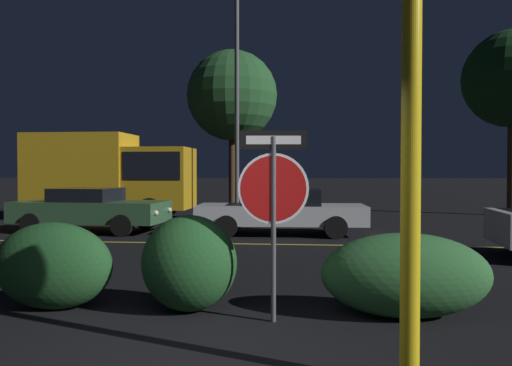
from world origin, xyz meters
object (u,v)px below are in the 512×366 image
object	(u,v)px
stop_sign	(273,189)
passing_car_1	(90,209)
hedge_bush_1	(53,266)
hedge_bush_3	(405,275)
yellow_pole_right	(411,190)
street_lamp	(237,85)
hedge_bush_2	(189,263)
delivery_truck	(112,173)
passing_car_2	(282,211)
tree_0	(232,96)

from	to	relation	value
stop_sign	passing_car_1	world-z (taller)	stop_sign
hedge_bush_1	hedge_bush_3	distance (m)	4.40
yellow_pole_right	street_lamp	bearing A→B (deg)	103.46
hedge_bush_2	delivery_truck	world-z (taller)	delivery_truck
hedge_bush_3	delivery_truck	world-z (taller)	delivery_truck
stop_sign	yellow_pole_right	world-z (taller)	yellow_pole_right
stop_sign	delivery_truck	size ratio (longest dim) A/B	0.37
yellow_pole_right	hedge_bush_1	world-z (taller)	yellow_pole_right
passing_car_2	yellow_pole_right	bearing A→B (deg)	-173.30
hedge_bush_3	delivery_truck	distance (m)	14.45
yellow_pole_right	delivery_truck	bearing A→B (deg)	119.88
yellow_pole_right	hedge_bush_2	distance (m)	3.21
passing_car_1	delivery_truck	xyz separation A→B (m)	(-0.90, 3.96, 1.02)
hedge_bush_2	street_lamp	size ratio (longest dim) A/B	0.15
yellow_pole_right	street_lamp	xyz separation A→B (m)	(-3.20, 13.39, 3.21)
stop_sign	street_lamp	world-z (taller)	street_lamp
hedge_bush_2	delivery_truck	size ratio (longest dim) A/B	0.20
yellow_pole_right	hedge_bush_3	size ratio (longest dim) A/B	1.59
delivery_truck	street_lamp	bearing A→B (deg)	85.65
hedge_bush_1	delivery_truck	world-z (taller)	delivery_truck
passing_car_1	hedge_bush_1	bearing A→B (deg)	24.41
hedge_bush_3	passing_car_2	xyz separation A→B (m)	(-1.80, 7.73, 0.14)
delivery_truck	street_lamp	distance (m)	5.66
hedge_bush_3	passing_car_2	bearing A→B (deg)	103.13
hedge_bush_1	delivery_truck	distance (m)	12.50
hedge_bush_1	hedge_bush_2	size ratio (longest dim) A/B	1.28
hedge_bush_2	street_lamp	world-z (taller)	street_lamp
hedge_bush_1	passing_car_1	world-z (taller)	passing_car_1
stop_sign	hedge_bush_1	bearing A→B (deg)	169.10
delivery_truck	yellow_pole_right	bearing A→B (deg)	30.18
street_lamp	tree_0	size ratio (longest dim) A/B	1.12
hedge_bush_2	yellow_pole_right	bearing A→B (deg)	-41.47
tree_0	passing_car_2	bearing A→B (deg)	-73.57
passing_car_2	tree_0	world-z (taller)	tree_0
yellow_pole_right	tree_0	xyz separation A→B (m)	(-4.18, 18.99, 3.68)
hedge_bush_3	passing_car_1	xyz separation A→B (m)	(-7.38, 7.82, 0.16)
street_lamp	delivery_truck	bearing A→B (deg)	175.35
passing_car_1	delivery_truck	size ratio (longest dim) A/B	0.75
hedge_bush_1	street_lamp	size ratio (longest dim) A/B	0.19
hedge_bush_3	passing_car_2	size ratio (longest dim) A/B	0.42
hedge_bush_2	tree_0	size ratio (longest dim) A/B	0.16
yellow_pole_right	passing_car_2	size ratio (longest dim) A/B	0.67
hedge_bush_1	delivery_truck	size ratio (longest dim) A/B	0.26
passing_car_1	street_lamp	xyz separation A→B (m)	(3.81, 3.58, 4.15)
passing_car_2	delivery_truck	world-z (taller)	delivery_truck
hedge_bush_2	delivery_truck	xyz separation A→B (m)	(-5.63, 11.75, 1.09)
hedge_bush_2	passing_car_2	xyz separation A→B (m)	(0.85, 7.70, 0.05)
passing_car_2	delivery_truck	size ratio (longest dim) A/B	0.79
yellow_pole_right	tree_0	world-z (taller)	tree_0
stop_sign	tree_0	bearing A→B (deg)	94.28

